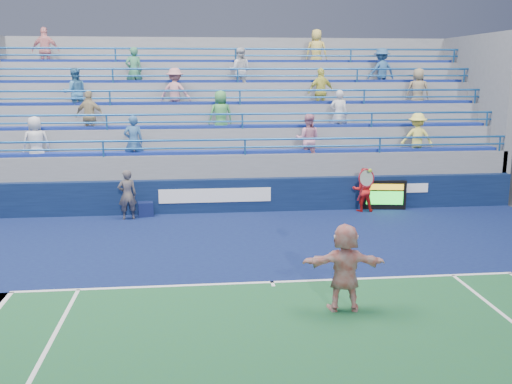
{
  "coord_description": "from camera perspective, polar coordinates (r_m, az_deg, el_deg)",
  "views": [
    {
      "loc": [
        -1.58,
        -11.6,
        4.5
      ],
      "look_at": [
        -0.09,
        2.5,
        1.5
      ],
      "focal_mm": 40.0,
      "sensor_mm": 36.0,
      "label": 1
    }
  ],
  "objects": [
    {
      "name": "bleacher_stand",
      "position": [
        22.12,
        -1.9,
        4.27
      ],
      "size": [
        18.0,
        5.6,
        6.13
      ],
      "color": "slate",
      "rests_on": "ground"
    },
    {
      "name": "ball_girl",
      "position": [
        18.91,
        10.66,
        0.21
      ],
      "size": [
        0.76,
        0.62,
        1.44
      ],
      "primitive_type": "imported",
      "rotation": [
        0.0,
        0.0,
        3.03
      ],
      "color": "red",
      "rests_on": "ground"
    },
    {
      "name": "tennis_player",
      "position": [
        11.03,
        8.88,
        -7.44
      ],
      "size": [
        1.63,
        0.64,
        2.76
      ],
      "color": "white",
      "rests_on": "ground"
    },
    {
      "name": "ground",
      "position": [
        12.54,
        1.62,
        -9.09
      ],
      "size": [
        120.0,
        120.0,
        0.0
      ],
      "primitive_type": "plane",
      "color": "#333538"
    },
    {
      "name": "judge_chair",
      "position": [
        18.42,
        -11.0,
        -1.57
      ],
      "size": [
        0.53,
        0.53,
        0.82
      ],
      "color": "#0D1642",
      "rests_on": "ground"
    },
    {
      "name": "serve_speed_board",
      "position": [
        19.34,
        12.72,
        -0.3
      ],
      "size": [
        1.42,
        0.36,
        0.98
      ],
      "color": "black",
      "rests_on": "ground"
    },
    {
      "name": "line_judge",
      "position": [
        17.98,
        -12.75,
        -0.28
      ],
      "size": [
        0.64,
        0.5,
        1.57
      ],
      "primitive_type": "imported",
      "rotation": [
        0.0,
        0.0,
        3.38
      ],
      "color": "#141B38",
      "rests_on": "ground"
    },
    {
      "name": "sponsor_wall",
      "position": [
        18.59,
        -1.02,
        -0.32
      ],
      "size": [
        18.0,
        0.32,
        1.1
      ],
      "color": "#091534",
      "rests_on": "ground"
    }
  ]
}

